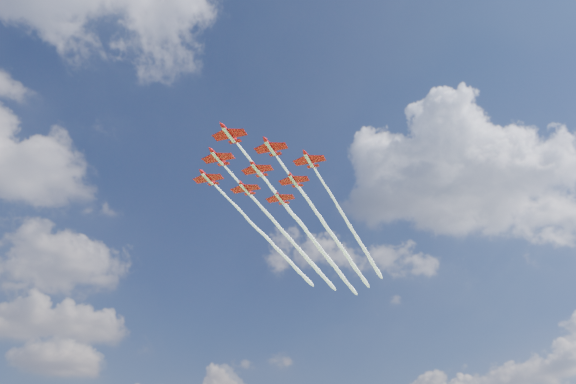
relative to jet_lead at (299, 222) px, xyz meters
name	(u,v)px	position (x,y,z in m)	size (l,w,h in m)	color
jet_lead	(299,222)	(0.00, 0.00, 0.00)	(88.14, 71.97, 2.39)	#BD0A0D
jet_row2_port	(328,229)	(11.50, -0.06, 0.00)	(88.14, 71.97, 2.39)	#BD0A0D
jet_row2_starb	(287,235)	(2.30, 11.27, 0.00)	(88.14, 71.97, 2.39)	#BD0A0D
jet_row3_port	(356,236)	(23.00, -0.12, 0.00)	(88.14, 71.97, 2.39)	#BD0A0D
jet_row3_centre	(315,242)	(13.80, 11.21, 0.00)	(88.14, 71.97, 2.39)	#BD0A0D
jet_row3_starb	(275,247)	(4.60, 22.54, 0.00)	(88.14, 71.97, 2.39)	#BD0A0D
jet_row4_port	(342,249)	(25.30, 11.15, 0.00)	(88.14, 71.97, 2.39)	#BD0A0D
jet_row4_starb	(303,254)	(16.10, 22.48, 0.00)	(88.14, 71.97, 2.39)	#BD0A0D
jet_tail	(329,260)	(27.60, 22.42, 0.00)	(88.14, 71.97, 2.39)	#BD0A0D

